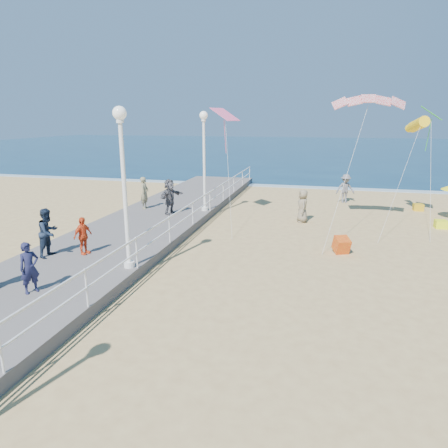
% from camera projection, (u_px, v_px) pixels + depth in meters
% --- Properties ---
extents(ground, '(160.00, 160.00, 0.00)m').
position_uv_depth(ground, '(286.00, 294.00, 12.54)').
color(ground, tan).
rests_on(ground, ground).
extents(ocean, '(160.00, 90.00, 0.05)m').
position_uv_depth(ocean, '(320.00, 148.00, 73.50)').
color(ocean, '#0B2C47').
rests_on(ocean, ground).
extents(surf_line, '(160.00, 1.20, 0.04)m').
position_uv_depth(surf_line, '(311.00, 187.00, 31.76)').
color(surf_line, silver).
rests_on(surf_line, ground).
extents(boardwalk, '(5.00, 44.00, 0.40)m').
position_uv_depth(boardwalk, '(75.00, 267.00, 14.25)').
color(boardwalk, slate).
rests_on(boardwalk, ground).
extents(railing, '(0.05, 42.00, 0.55)m').
position_uv_depth(railing, '(136.00, 244.00, 13.40)').
color(railing, white).
rests_on(railing, boardwalk).
extents(lamp_post_mid, '(0.44, 0.44, 5.32)m').
position_uv_depth(lamp_post_mid, '(123.00, 172.00, 12.86)').
color(lamp_post_mid, white).
rests_on(lamp_post_mid, boardwalk).
extents(lamp_post_far, '(0.44, 0.44, 5.32)m').
position_uv_depth(lamp_post_far, '(204.00, 151.00, 21.30)').
color(lamp_post_far, white).
rests_on(lamp_post_far, boardwalk).
extents(spectator_0, '(0.59, 0.66, 1.53)m').
position_uv_depth(spectator_0, '(29.00, 268.00, 11.51)').
color(spectator_0, '#1B1C3B').
rests_on(spectator_0, boardwalk).
extents(spectator_3, '(0.53, 0.89, 1.42)m').
position_uv_depth(spectator_3, '(83.00, 236.00, 14.84)').
color(spectator_3, '#E3471C').
rests_on(spectator_3, boardwalk).
extents(spectator_5, '(1.05, 1.83, 1.88)m').
position_uv_depth(spectator_5, '(170.00, 197.00, 21.11)').
color(spectator_5, '#4F4F53').
rests_on(spectator_5, boardwalk).
extents(spectator_6, '(0.48, 0.68, 1.79)m').
position_uv_depth(spectator_6, '(145.00, 193.00, 22.42)').
color(spectator_6, '#7F7A58').
rests_on(spectator_6, boardwalk).
extents(spectator_7, '(0.73, 0.91, 1.80)m').
position_uv_depth(spectator_7, '(48.00, 232.00, 14.61)').
color(spectator_7, '#1A2639').
rests_on(spectator_7, boardwalk).
extents(beach_walker_a, '(1.35, 1.00, 1.87)m').
position_uv_depth(beach_walker_a, '(345.00, 189.00, 25.90)').
color(beach_walker_a, slate).
rests_on(beach_walker_a, ground).
extents(beach_walker_c, '(0.74, 0.96, 1.74)m').
position_uv_depth(beach_walker_c, '(303.00, 206.00, 21.02)').
color(beach_walker_c, '#83755B').
rests_on(beach_walker_c, ground).
extents(box_kite, '(0.78, 0.86, 0.74)m').
position_uv_depth(box_kite, '(341.00, 246.00, 16.23)').
color(box_kite, red).
rests_on(box_kite, ground).
extents(beach_chair_left, '(0.55, 0.55, 0.40)m').
position_uv_depth(beach_chair_left, '(418.00, 207.00, 23.86)').
color(beach_chair_left, gold).
rests_on(beach_chair_left, ground).
extents(beach_chair_right, '(0.55, 0.55, 0.40)m').
position_uv_depth(beach_chair_right, '(441.00, 224.00, 20.03)').
color(beach_chair_right, '#EEFF1A').
rests_on(beach_chair_right, ground).
extents(kite_parafoil, '(3.32, 0.94, 0.65)m').
position_uv_depth(kite_parafoil, '(369.00, 99.00, 18.35)').
color(kite_parafoil, red).
extents(kite_windsock, '(0.99, 2.56, 1.06)m').
position_uv_depth(kite_windsock, '(418.00, 124.00, 20.20)').
color(kite_windsock, yellow).
extents(kite_diamond_pink, '(1.45, 1.56, 0.66)m').
position_uv_depth(kite_diamond_pink, '(225.00, 114.00, 20.67)').
color(kite_diamond_pink, '#FF5D8F').
extents(kite_diamond_green, '(1.22, 1.37, 0.68)m').
position_uv_depth(kite_diamond_green, '(431.00, 113.00, 19.78)').
color(kite_diamond_green, green).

